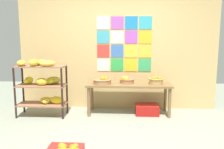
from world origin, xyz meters
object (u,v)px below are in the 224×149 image
produce_crate_under_table (147,109)px  display_table (129,87)px  banana_shelf_unit (42,82)px  fruit_basket_right (156,80)px  fruit_basket_back_left (103,81)px  fruit_basket_centre (127,80)px

produce_crate_under_table → display_table: bearing=174.4°
banana_shelf_unit → display_table: 1.70m
banana_shelf_unit → display_table: banana_shelf_unit is taller
banana_shelf_unit → fruit_basket_right: banana_shelf_unit is taller
banana_shelf_unit → fruit_basket_back_left: bearing=7.4°
fruit_basket_right → fruit_basket_centre: (-0.57, 0.08, -0.02)m
display_table → banana_shelf_unit: bearing=-172.3°
display_table → fruit_basket_centre: 0.15m
fruit_basket_centre → fruit_basket_right: bearing=-8.2°
fruit_basket_back_left → fruit_basket_centre: fruit_basket_back_left is taller
display_table → produce_crate_under_table: 0.58m
banana_shelf_unit → display_table: bearing=7.7°
produce_crate_under_table → fruit_basket_right: bearing=-5.4°
display_table → fruit_basket_back_left: (-0.52, -0.08, 0.14)m
display_table → fruit_basket_right: fruit_basket_right is taller
display_table → fruit_basket_right: bearing=-5.5°
fruit_basket_right → produce_crate_under_table: bearing=174.6°
display_table → produce_crate_under_table: size_ratio=3.66×
banana_shelf_unit → fruit_basket_centre: 1.66m
fruit_basket_right → produce_crate_under_table: (-0.16, 0.02, -0.60)m
banana_shelf_unit → produce_crate_under_table: 2.14m
banana_shelf_unit → produce_crate_under_table: (2.05, 0.19, -0.58)m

